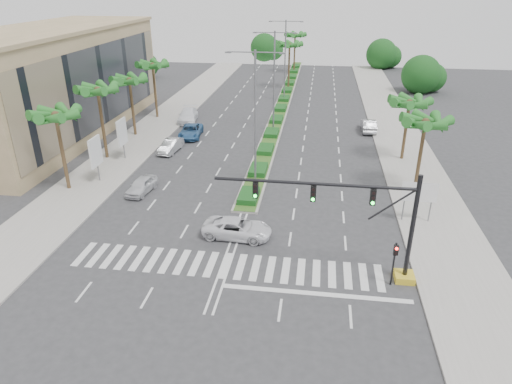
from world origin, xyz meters
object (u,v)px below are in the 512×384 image
at_px(car_crossing, 237,228).
at_px(car_right, 369,125).
at_px(car_parked_d, 188,115).
at_px(car_parked_a, 141,185).
at_px(car_parked_b, 171,146).
at_px(car_parked_c, 191,131).

relative_size(car_crossing, car_right, 1.08).
distance_m(car_crossing, car_right, 30.19).
bearing_deg(car_parked_d, car_crossing, -75.54).
relative_size(car_parked_a, car_right, 0.84).
xyz_separation_m(car_parked_b, car_parked_d, (-1.41, 11.90, 0.12)).
relative_size(car_parked_a, car_parked_b, 0.93).
bearing_deg(car_crossing, car_parked_d, 25.78).
bearing_deg(car_parked_a, car_right, 51.88).
distance_m(car_parked_c, car_right, 22.06).
height_order(car_parked_d, car_crossing, car_parked_d).
bearing_deg(car_parked_b, car_crossing, -52.31).
distance_m(car_parked_a, car_parked_c, 16.09).
distance_m(car_parked_b, car_parked_d, 11.98).
bearing_deg(car_crossing, car_parked_a, 60.17).
distance_m(car_parked_a, car_parked_b, 10.70).
distance_m(car_parked_d, car_right, 23.63).
bearing_deg(car_parked_c, car_parked_a, -95.93).
bearing_deg(car_parked_a, car_parked_c, 96.71).
relative_size(car_parked_b, car_parked_c, 0.81).
xyz_separation_m(car_parked_a, car_crossing, (9.81, -6.45, 0.03)).
relative_size(car_parked_b, car_right, 0.90).
relative_size(car_parked_a, car_crossing, 0.78).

